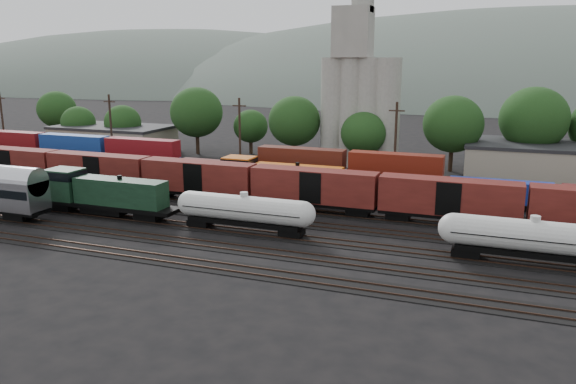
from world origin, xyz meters
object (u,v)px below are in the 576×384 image
(grain_silo, at_px, (359,99))
(orange_locomotive, at_px, (273,177))
(green_locomotive, at_px, (97,192))
(tank_car_a, at_px, (244,210))

(grain_silo, bearing_deg, orange_locomotive, -100.64)
(green_locomotive, height_order, tank_car_a, green_locomotive)
(orange_locomotive, xyz_separation_m, grain_silo, (4.89, 26.00, 8.50))
(tank_car_a, distance_m, grain_silo, 41.99)
(green_locomotive, distance_m, orange_locomotive, 21.88)
(green_locomotive, relative_size, grain_silo, 0.64)
(orange_locomotive, distance_m, grain_silo, 27.79)
(green_locomotive, bearing_deg, grain_silo, 63.09)
(grain_silo, bearing_deg, tank_car_a, -93.00)
(green_locomotive, height_order, orange_locomotive, green_locomotive)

